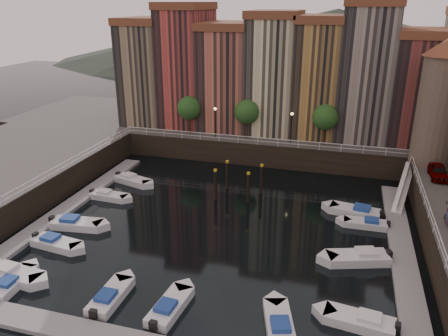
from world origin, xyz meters
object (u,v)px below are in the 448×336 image
(corner_tower, at_px, (441,100))
(gangway, at_px, (404,185))
(mooring_pilings, at_px, (238,182))
(boat_left_0, at_px, (13,274))
(boat_left_2, at_px, (76,224))
(boat_left_1, at_px, (56,243))
(car_a, at_px, (438,172))

(corner_tower, xyz_separation_m, gangway, (-2.90, -4.50, -8.28))
(mooring_pilings, relative_size, boat_left_0, 0.94)
(boat_left_2, bearing_deg, corner_tower, 23.12)
(gangway, bearing_deg, boat_left_1, -148.58)
(mooring_pilings, distance_m, boat_left_2, 17.20)
(corner_tower, bearing_deg, car_a, -88.43)
(boat_left_0, bearing_deg, corner_tower, 44.57)
(gangway, distance_m, mooring_pilings, 17.58)
(gangway, bearing_deg, boat_left_0, -142.38)
(boat_left_0, height_order, car_a, car_a)
(boat_left_1, bearing_deg, mooring_pilings, 55.70)
(boat_left_0, xyz_separation_m, car_a, (33.13, 23.12, 3.31))
(corner_tower, distance_m, boat_left_2, 39.51)
(corner_tower, relative_size, car_a, 3.37)
(boat_left_0, height_order, boat_left_1, boat_left_0)
(boat_left_0, relative_size, car_a, 1.25)
(mooring_pilings, distance_m, boat_left_1, 19.46)
(corner_tower, xyz_separation_m, boat_left_1, (-32.76, -22.75, -9.83))
(corner_tower, height_order, boat_left_1, corner_tower)
(gangway, distance_m, boat_left_1, 35.03)
(boat_left_0, relative_size, boat_left_2, 0.98)
(corner_tower, height_order, boat_left_0, corner_tower)
(mooring_pilings, relative_size, boat_left_1, 1.00)
(mooring_pilings, bearing_deg, car_a, 9.57)
(corner_tower, xyz_separation_m, boat_left_0, (-33.00, -27.70, -9.80))
(corner_tower, xyz_separation_m, boat_left_2, (-33.11, -19.21, -9.80))
(boat_left_2, relative_size, car_a, 1.28)
(boat_left_2, bearing_deg, gangway, 18.96)
(gangway, height_order, boat_left_2, gangway)
(boat_left_1, height_order, boat_left_2, boat_left_2)
(boat_left_0, distance_m, boat_left_2, 8.50)
(corner_tower, height_order, mooring_pilings, corner_tower)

